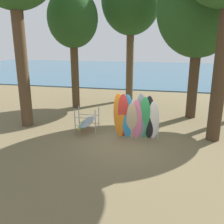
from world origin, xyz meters
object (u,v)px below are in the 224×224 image
object	(u,v)px
tree_mid_behind	(131,1)
tree_far_left_back	(200,8)
leaning_board_pile	(136,118)
tree_far_right_back	(73,20)
board_storage_rack	(87,122)

from	to	relation	value
tree_mid_behind	tree_far_left_back	xyz separation A→B (m)	(4.48, -3.81, -1.09)
tree_far_left_back	leaning_board_pile	bearing A→B (deg)	-122.01
tree_mid_behind	tree_far_right_back	xyz separation A→B (m)	(-3.32, -3.16, -1.50)
board_storage_rack	tree_far_left_back	bearing A→B (deg)	35.40
tree_far_right_back	leaning_board_pile	world-z (taller)	tree_far_right_back
tree_far_right_back	leaning_board_pile	size ratio (longest dim) A/B	3.42
tree_far_left_back	tree_far_right_back	xyz separation A→B (m)	(-7.81, 0.65, -0.41)
tree_mid_behind	leaning_board_pile	distance (m)	10.57
tree_mid_behind	board_storage_rack	xyz separation A→B (m)	(-0.96, -7.69, -6.92)
board_storage_rack	tree_mid_behind	bearing A→B (deg)	82.85
tree_mid_behind	leaning_board_pile	bearing A→B (deg)	-78.59
tree_far_right_back	tree_far_left_back	bearing A→B (deg)	-4.79
tree_mid_behind	tree_far_right_back	world-z (taller)	tree_mid_behind
tree_far_left_back	board_storage_rack	distance (m)	8.87
tree_mid_behind	tree_far_left_back	world-z (taller)	tree_mid_behind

